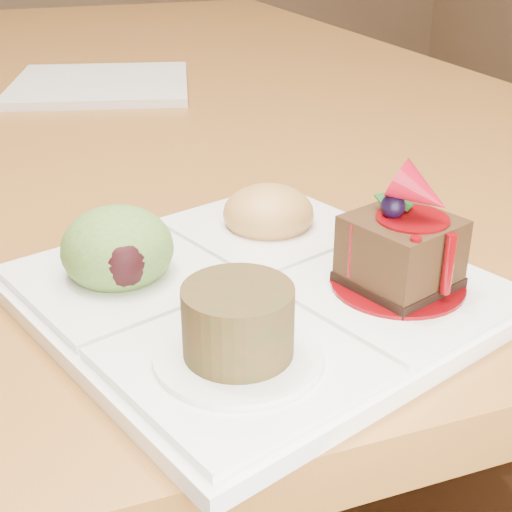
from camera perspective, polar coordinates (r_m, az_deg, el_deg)
name	(u,v)px	position (r m, az deg, el deg)	size (l,w,h in m)	color
ground	(171,441)	(1.52, -6.80, -14.48)	(6.00, 6.00, 0.00)	brown
dining_table	(149,114)	(1.20, -8.54, 11.15)	(1.00, 1.80, 0.75)	#955B26
sampler_plate	(250,274)	(0.47, -0.52, -1.46)	(0.34, 0.34, 0.10)	white
second_plate	(101,84)	(1.09, -12.31, 13.28)	(0.25, 0.25, 0.01)	white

